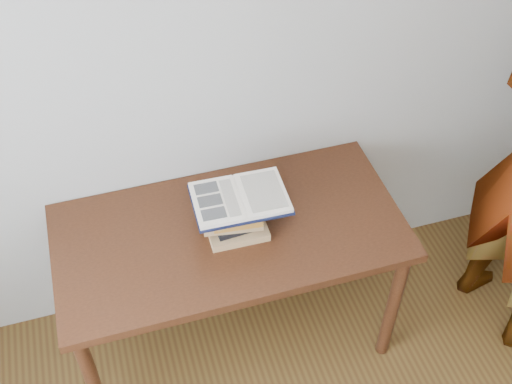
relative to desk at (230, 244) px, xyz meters
name	(u,v)px	position (x,y,z in m)	size (l,w,h in m)	color
desk	(230,244)	(0.00, 0.00, 0.00)	(1.46, 0.73, 0.78)	#432110
book_stack	(236,219)	(0.02, -0.02, 0.17)	(0.28, 0.20, 0.15)	#A68255
open_book	(240,198)	(0.05, 0.01, 0.26)	(0.39, 0.28, 0.03)	black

